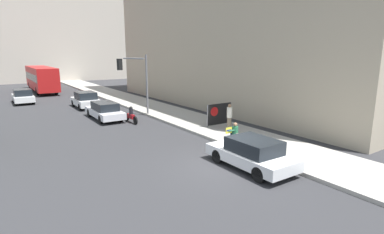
{
  "coord_description": "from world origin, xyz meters",
  "views": [
    {
      "loc": [
        -8.44,
        -9.89,
        5.03
      ],
      "look_at": [
        0.82,
        3.8,
        1.53
      ],
      "focal_mm": 28.0,
      "sensor_mm": 36.0,
      "label": 1
    }
  ],
  "objects_px": {
    "traffic_light_pole": "(136,75)",
    "motorcycle_on_road": "(131,116)",
    "parked_car_curbside": "(252,153)",
    "car_on_road_midblock": "(86,100)",
    "city_bus_on_road": "(41,78)",
    "protest_banner": "(219,114)",
    "car_on_road_nearest": "(105,110)",
    "jogger_on_sidewalk": "(229,117)",
    "seated_protester": "(236,133)",
    "car_on_road_distant": "(23,96)"
  },
  "relations": [
    {
      "from": "jogger_on_sidewalk",
      "to": "traffic_light_pole",
      "type": "xyz_separation_m",
      "value": [
        -2.93,
        7.78,
        2.37
      ]
    },
    {
      "from": "seated_protester",
      "to": "jogger_on_sidewalk",
      "type": "relative_size",
      "value": 0.68
    },
    {
      "from": "car_on_road_nearest",
      "to": "jogger_on_sidewalk",
      "type": "bearing_deg",
      "value": -58.34
    },
    {
      "from": "seated_protester",
      "to": "car_on_road_midblock",
      "type": "height_order",
      "value": "car_on_road_midblock"
    },
    {
      "from": "jogger_on_sidewalk",
      "to": "traffic_light_pole",
      "type": "bearing_deg",
      "value": -85.15
    },
    {
      "from": "city_bus_on_road",
      "to": "parked_car_curbside",
      "type": "bearing_deg",
      "value": -84.46
    },
    {
      "from": "car_on_road_nearest",
      "to": "motorcycle_on_road",
      "type": "bearing_deg",
      "value": -61.28
    },
    {
      "from": "protest_banner",
      "to": "motorcycle_on_road",
      "type": "relative_size",
      "value": 0.97
    },
    {
      "from": "car_on_road_midblock",
      "to": "motorcycle_on_road",
      "type": "xyz_separation_m",
      "value": [
        1.06,
        -8.4,
        -0.22
      ]
    },
    {
      "from": "jogger_on_sidewalk",
      "to": "parked_car_curbside",
      "type": "distance_m",
      "value": 6.13
    },
    {
      "from": "car_on_road_distant",
      "to": "motorcycle_on_road",
      "type": "xyz_separation_m",
      "value": [
        5.75,
        -14.71,
        -0.2
      ]
    },
    {
      "from": "motorcycle_on_road",
      "to": "car_on_road_midblock",
      "type": "bearing_deg",
      "value": 97.22
    },
    {
      "from": "jogger_on_sidewalk",
      "to": "car_on_road_midblock",
      "type": "xyz_separation_m",
      "value": [
        -5.15,
        14.77,
        -0.31
      ]
    },
    {
      "from": "seated_protester",
      "to": "motorcycle_on_road",
      "type": "height_order",
      "value": "seated_protester"
    },
    {
      "from": "protest_banner",
      "to": "car_on_road_nearest",
      "type": "relative_size",
      "value": 0.44
    },
    {
      "from": "parked_car_curbside",
      "to": "city_bus_on_road",
      "type": "distance_m",
      "value": 36.06
    },
    {
      "from": "jogger_on_sidewalk",
      "to": "car_on_road_nearest",
      "type": "bearing_deg",
      "value": -74.1
    },
    {
      "from": "motorcycle_on_road",
      "to": "parked_car_curbside",
      "type": "bearing_deg",
      "value": -85.65
    },
    {
      "from": "seated_protester",
      "to": "protest_banner",
      "type": "distance_m",
      "value": 4.29
    },
    {
      "from": "parked_car_curbside",
      "to": "car_on_road_midblock",
      "type": "xyz_separation_m",
      "value": [
        -1.95,
        19.98,
        0.05
      ]
    },
    {
      "from": "car_on_road_nearest",
      "to": "car_on_road_midblock",
      "type": "relative_size",
      "value": 1.15
    },
    {
      "from": "traffic_light_pole",
      "to": "motorcycle_on_road",
      "type": "distance_m",
      "value": 3.43
    },
    {
      "from": "parked_car_curbside",
      "to": "car_on_road_distant",
      "type": "distance_m",
      "value": 27.12
    },
    {
      "from": "traffic_light_pole",
      "to": "parked_car_curbside",
      "type": "height_order",
      "value": "traffic_light_pole"
    },
    {
      "from": "seated_protester",
      "to": "protest_banner",
      "type": "height_order",
      "value": "protest_banner"
    },
    {
      "from": "seated_protester",
      "to": "motorcycle_on_road",
      "type": "xyz_separation_m",
      "value": [
        -2.44,
        8.8,
        -0.26
      ]
    },
    {
      "from": "jogger_on_sidewalk",
      "to": "city_bus_on_road",
      "type": "bearing_deg",
      "value": -93.47
    },
    {
      "from": "protest_banner",
      "to": "city_bus_on_road",
      "type": "height_order",
      "value": "city_bus_on_road"
    },
    {
      "from": "traffic_light_pole",
      "to": "motorcycle_on_road",
      "type": "height_order",
      "value": "traffic_light_pole"
    },
    {
      "from": "protest_banner",
      "to": "parked_car_curbside",
      "type": "relative_size",
      "value": 0.5
    },
    {
      "from": "protest_banner",
      "to": "car_on_road_nearest",
      "type": "bearing_deg",
      "value": 127.82
    },
    {
      "from": "car_on_road_distant",
      "to": "city_bus_on_road",
      "type": "height_order",
      "value": "city_bus_on_road"
    },
    {
      "from": "jogger_on_sidewalk",
      "to": "car_on_road_midblock",
      "type": "distance_m",
      "value": 15.65
    },
    {
      "from": "parked_car_curbside",
      "to": "car_on_road_midblock",
      "type": "relative_size",
      "value": 1.01
    },
    {
      "from": "jogger_on_sidewalk",
      "to": "car_on_road_distant",
      "type": "height_order",
      "value": "jogger_on_sidewalk"
    },
    {
      "from": "parked_car_curbside",
      "to": "city_bus_on_road",
      "type": "bearing_deg",
      "value": 95.54
    },
    {
      "from": "seated_protester",
      "to": "car_on_road_nearest",
      "type": "height_order",
      "value": "car_on_road_nearest"
    },
    {
      "from": "car_on_road_midblock",
      "to": "city_bus_on_road",
      "type": "relative_size",
      "value": 0.34
    },
    {
      "from": "jogger_on_sidewalk",
      "to": "protest_banner",
      "type": "distance_m",
      "value": 1.43
    },
    {
      "from": "protest_banner",
      "to": "seated_protester",
      "type": "bearing_deg",
      "value": -116.88
    },
    {
      "from": "protest_banner",
      "to": "parked_car_curbside",
      "type": "bearing_deg",
      "value": -117.93
    },
    {
      "from": "traffic_light_pole",
      "to": "car_on_road_midblock",
      "type": "xyz_separation_m",
      "value": [
        -2.22,
        6.99,
        -2.68
      ]
    },
    {
      "from": "car_on_road_midblock",
      "to": "car_on_road_nearest",
      "type": "bearing_deg",
      "value": -91.62
    },
    {
      "from": "car_on_road_midblock",
      "to": "motorcycle_on_road",
      "type": "relative_size",
      "value": 1.92
    },
    {
      "from": "car_on_road_nearest",
      "to": "city_bus_on_road",
      "type": "bearing_deg",
      "value": 93.53
    },
    {
      "from": "car_on_road_nearest",
      "to": "motorcycle_on_road",
      "type": "xyz_separation_m",
      "value": [
        1.24,
        -2.26,
        -0.16
      ]
    },
    {
      "from": "motorcycle_on_road",
      "to": "traffic_light_pole",
      "type": "bearing_deg",
      "value": 50.61
    },
    {
      "from": "traffic_light_pole",
      "to": "city_bus_on_road",
      "type": "bearing_deg",
      "value": 99.32
    },
    {
      "from": "car_on_road_nearest",
      "to": "city_bus_on_road",
      "type": "distance_m",
      "value": 22.11
    },
    {
      "from": "car_on_road_distant",
      "to": "protest_banner",
      "type": "bearing_deg",
      "value": -62.78
    }
  ]
}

